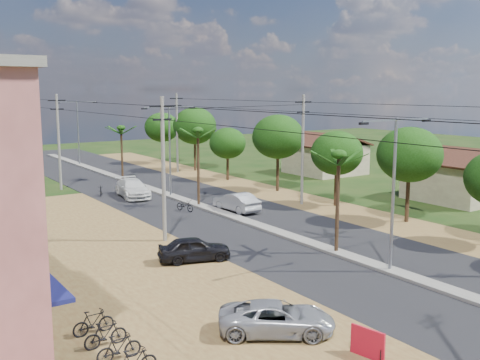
% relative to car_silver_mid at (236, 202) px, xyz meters
% --- Properties ---
extents(ground, '(160.00, 160.00, 0.00)m').
position_rel_car_silver_mid_xyz_m(ground, '(-1.50, -16.72, -0.73)').
color(ground, black).
rests_on(ground, ground).
extents(road, '(12.00, 110.00, 0.04)m').
position_rel_car_silver_mid_xyz_m(road, '(-1.50, -1.72, -0.71)').
color(road, black).
rests_on(road, ground).
extents(median, '(1.00, 90.00, 0.18)m').
position_rel_car_silver_mid_xyz_m(median, '(-1.50, 1.28, -0.64)').
color(median, '#605E56').
rests_on(median, ground).
extents(dirt_lot_west, '(18.00, 46.00, 0.04)m').
position_rel_car_silver_mid_xyz_m(dirt_lot_west, '(-16.50, -8.72, -0.72)').
color(dirt_lot_west, brown).
rests_on(dirt_lot_west, ground).
extents(dirt_shoulder_east, '(5.00, 90.00, 0.03)m').
position_rel_car_silver_mid_xyz_m(dirt_shoulder_east, '(7.00, -1.72, -0.72)').
color(dirt_shoulder_east, brown).
rests_on(dirt_shoulder_east, ground).
extents(house_east_near, '(7.60, 7.50, 4.60)m').
position_rel_car_silver_mid_xyz_m(house_east_near, '(18.50, -6.72, 1.66)').
color(house_east_near, gray).
rests_on(house_east_near, ground).
extents(house_east_far, '(7.60, 7.50, 4.60)m').
position_rel_car_silver_mid_xyz_m(house_east_far, '(19.50, 11.28, 1.66)').
color(house_east_far, gray).
rests_on(house_east_far, ground).
extents(tree_east_c, '(4.60, 4.60, 6.83)m').
position_rel_car_silver_mid_xyz_m(tree_east_c, '(8.20, -9.72, 4.13)').
color(tree_east_c, black).
rests_on(tree_east_c, ground).
extents(tree_east_d, '(4.20, 4.20, 6.13)m').
position_rel_car_silver_mid_xyz_m(tree_east_d, '(7.90, -2.72, 3.60)').
color(tree_east_d, black).
rests_on(tree_east_d, ground).
extents(tree_east_e, '(4.80, 4.80, 7.14)m').
position_rel_car_silver_mid_xyz_m(tree_east_e, '(8.10, 5.28, 4.35)').
color(tree_east_e, black).
rests_on(tree_east_e, ground).
extents(tree_east_f, '(3.80, 3.80, 5.52)m').
position_rel_car_silver_mid_xyz_m(tree_east_f, '(7.70, 13.28, 3.15)').
color(tree_east_f, black).
rests_on(tree_east_f, ground).
extents(tree_east_g, '(5.00, 5.00, 7.38)m').
position_rel_car_silver_mid_xyz_m(tree_east_g, '(8.30, 21.28, 4.51)').
color(tree_east_g, black).
rests_on(tree_east_g, ground).
extents(tree_east_h, '(4.40, 4.40, 6.52)m').
position_rel_car_silver_mid_xyz_m(tree_east_h, '(8.00, 29.28, 3.90)').
color(tree_east_h, black).
rests_on(tree_east_h, ground).
extents(palm_median_near, '(2.00, 2.00, 6.15)m').
position_rel_car_silver_mid_xyz_m(palm_median_near, '(-1.50, -12.72, 4.80)').
color(palm_median_near, black).
rests_on(palm_median_near, ground).
extents(palm_median_mid, '(2.00, 2.00, 6.55)m').
position_rel_car_silver_mid_xyz_m(palm_median_mid, '(-1.50, 3.28, 5.17)').
color(palm_median_mid, black).
rests_on(palm_median_mid, ground).
extents(palm_median_far, '(2.00, 2.00, 5.85)m').
position_rel_car_silver_mid_xyz_m(palm_median_far, '(-1.50, 19.28, 4.53)').
color(palm_median_far, black).
rests_on(palm_median_far, ground).
extents(streetlight_near, '(5.10, 0.18, 8.00)m').
position_rel_car_silver_mid_xyz_m(streetlight_near, '(-1.50, -16.72, 4.05)').
color(streetlight_near, gray).
rests_on(streetlight_near, ground).
extents(streetlight_mid, '(5.10, 0.18, 8.00)m').
position_rel_car_silver_mid_xyz_m(streetlight_mid, '(-1.50, 8.28, 4.05)').
color(streetlight_mid, gray).
rests_on(streetlight_mid, ground).
extents(streetlight_far, '(5.10, 0.18, 8.00)m').
position_rel_car_silver_mid_xyz_m(streetlight_far, '(-1.50, 33.28, 4.05)').
color(streetlight_far, gray).
rests_on(streetlight_far, ground).
extents(utility_pole_w_b, '(1.60, 0.24, 9.00)m').
position_rel_car_silver_mid_xyz_m(utility_pole_w_b, '(-8.50, -4.72, 4.02)').
color(utility_pole_w_b, '#605E56').
rests_on(utility_pole_w_b, ground).
extents(utility_pole_w_c, '(1.60, 0.24, 9.00)m').
position_rel_car_silver_mid_xyz_m(utility_pole_w_c, '(-8.50, 17.28, 4.02)').
color(utility_pole_w_c, '#605E56').
rests_on(utility_pole_w_c, ground).
extents(utility_pole_w_d, '(1.60, 0.24, 9.00)m').
position_rel_car_silver_mid_xyz_m(utility_pole_w_d, '(-8.50, 38.28, 4.02)').
color(utility_pole_w_d, '#605E56').
rests_on(utility_pole_w_d, ground).
extents(utility_pole_e_b, '(1.60, 0.24, 9.00)m').
position_rel_car_silver_mid_xyz_m(utility_pole_e_b, '(6.00, -0.72, 4.02)').
color(utility_pole_e_b, '#605E56').
rests_on(utility_pole_e_b, ground).
extents(utility_pole_e_c, '(1.60, 0.24, 9.00)m').
position_rel_car_silver_mid_xyz_m(utility_pole_e_c, '(6.00, 21.28, 4.02)').
color(utility_pole_e_c, '#605E56').
rests_on(utility_pole_e_c, ground).
extents(car_silver_mid, '(1.74, 4.52, 1.47)m').
position_rel_car_silver_mid_xyz_m(car_silver_mid, '(0.00, 0.00, 0.00)').
color(car_silver_mid, gray).
rests_on(car_silver_mid, ground).
extents(car_white_far, '(2.95, 5.64, 1.56)m').
position_rel_car_silver_mid_xyz_m(car_white_far, '(-4.39, 9.89, 0.05)').
color(car_white_far, silver).
rests_on(car_white_far, ground).
extents(car_parked_silver, '(4.88, 4.27, 1.25)m').
position_rel_car_silver_mid_xyz_m(car_parked_silver, '(-10.95, -19.36, -0.11)').
color(car_parked_silver, gray).
rests_on(car_parked_silver, ground).
extents(car_parked_dark, '(4.27, 2.68, 1.35)m').
position_rel_car_silver_mid_xyz_m(car_parked_dark, '(-9.00, -9.38, -0.06)').
color(car_parked_dark, black).
rests_on(car_parked_dark, ground).
extents(moto_rider_west_a, '(1.08, 1.85, 0.92)m').
position_rel_car_silver_mid_xyz_m(moto_rider_west_a, '(-3.34, 2.20, -0.27)').
color(moto_rider_west_a, black).
rests_on(moto_rider_west_a, ground).
extents(moto_rider_west_b, '(0.95, 1.54, 0.90)m').
position_rel_car_silver_mid_xyz_m(moto_rider_west_b, '(-6.50, 12.07, -0.29)').
color(moto_rider_west_b, black).
rests_on(moto_rider_west_b, ground).
extents(roadside_sign, '(0.36, 1.33, 1.12)m').
position_rel_car_silver_mid_xyz_m(roadside_sign, '(-9.50, -22.72, -0.18)').
color(roadside_sign, '#AE1022').
rests_on(roadside_sign, ground).
extents(parked_scooter_row, '(1.67, 7.01, 1.00)m').
position_rel_car_silver_mid_xyz_m(parked_scooter_row, '(-16.86, -18.69, -0.23)').
color(parked_scooter_row, black).
rests_on(parked_scooter_row, ground).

